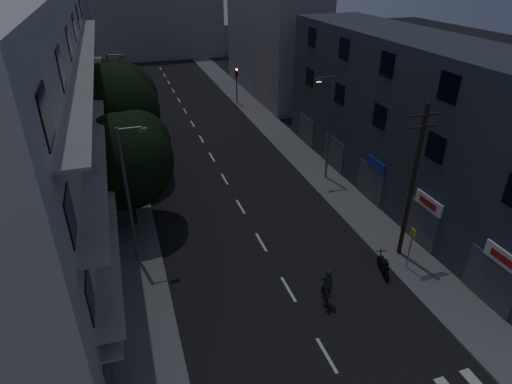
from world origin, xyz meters
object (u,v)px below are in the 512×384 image
utility_pole (413,181)px  cyclist (326,292)px  motorcycle (383,266)px  bus_stop_sign (411,241)px

utility_pole → cyclist: utility_pole is taller
cyclist → motorcycle: bearing=29.6°
cyclist → bus_stop_sign: bearing=24.3°
motorcycle → cyclist: (-4.07, -1.17, 0.25)m
motorcycle → cyclist: cyclist is taller
bus_stop_sign → motorcycle: size_ratio=1.38×
bus_stop_sign → utility_pole: bearing=72.1°
utility_pole → motorcycle: bearing=-148.0°
bus_stop_sign → cyclist: (-5.51, -1.05, -1.17)m
utility_pole → cyclist: (-5.93, -2.33, -4.15)m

